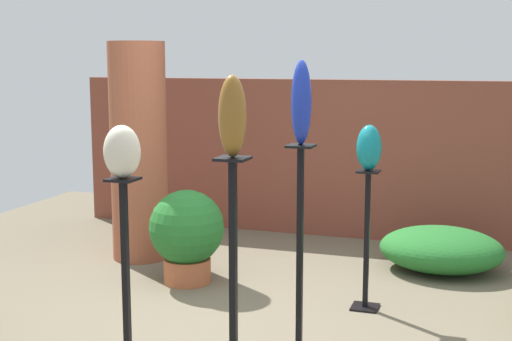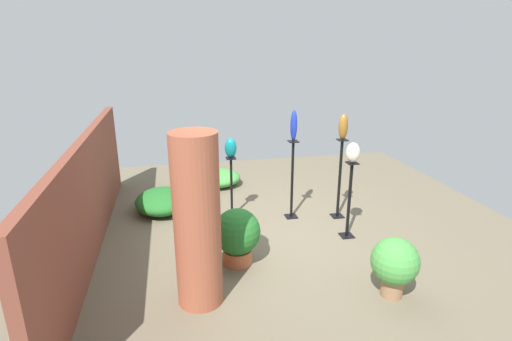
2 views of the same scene
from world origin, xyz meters
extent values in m
plane|color=#6B604C|center=(0.00, 0.00, 0.00)|extent=(8.00, 8.00, 0.00)
cube|color=brown|center=(0.00, 2.71, 0.82)|extent=(5.60, 0.12, 1.64)
cylinder|color=#9E5138|center=(-1.49, 1.31, 1.00)|extent=(0.52, 0.52, 2.00)
cube|color=black|center=(0.36, -1.16, 0.68)|extent=(0.04, 0.04, 1.36)
cube|color=black|center=(0.36, -1.16, 1.35)|extent=(0.16, 0.16, 0.02)
cube|color=black|center=(-0.35, -1.02, 0.60)|extent=(0.04, 0.04, 1.19)
cube|color=black|center=(-0.35, -1.02, 1.18)|extent=(0.16, 0.16, 0.02)
cube|color=black|center=(0.75, 0.60, 0.01)|extent=(0.20, 0.20, 0.01)
cube|color=black|center=(0.75, 0.60, 0.52)|extent=(0.04, 0.04, 1.05)
cube|color=black|center=(0.75, 0.60, 1.04)|extent=(0.16, 0.16, 0.02)
cube|color=black|center=(0.51, -0.38, 0.67)|extent=(0.04, 0.04, 1.34)
cube|color=black|center=(0.51, -0.38, 1.33)|extent=(0.16, 0.16, 0.02)
ellipsoid|color=brown|center=(0.36, -1.16, 1.57)|extent=(0.14, 0.15, 0.41)
ellipsoid|color=beige|center=(-0.35, -1.02, 1.34)|extent=(0.21, 0.20, 0.30)
ellipsoid|color=#0F727A|center=(0.75, 0.60, 1.21)|extent=(0.18, 0.20, 0.33)
ellipsoid|color=#192D9E|center=(0.51, -0.38, 1.59)|extent=(0.12, 0.11, 0.51)
cylinder|color=#B25B38|center=(-0.77, 0.76, 0.10)|extent=(0.39, 0.39, 0.20)
sphere|color=#236B28|center=(-0.77, 0.76, 0.47)|extent=(0.62, 0.62, 0.62)
ellipsoid|color=#236B28|center=(1.22, 1.78, 0.19)|extent=(1.08, 0.93, 0.38)
camera|label=1|loc=(1.60, -4.50, 1.86)|focal=50.00mm
camera|label=2|loc=(-5.49, 1.50, 2.89)|focal=28.00mm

